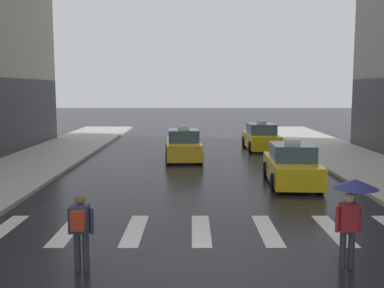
% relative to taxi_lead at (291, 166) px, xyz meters
% --- Properties ---
extents(ground_plane, '(160.00, 160.00, 0.00)m').
position_rel_taxi_lead_xyz_m(ground_plane, '(-3.77, -9.13, -0.72)').
color(ground_plane, black).
extents(crosswalk_markings, '(11.30, 2.80, 0.01)m').
position_rel_taxi_lead_xyz_m(crosswalk_markings, '(-3.77, -6.13, -0.72)').
color(crosswalk_markings, silver).
rests_on(crosswalk_markings, ground).
extents(taxi_lead, '(2.10, 4.62, 1.80)m').
position_rel_taxi_lead_xyz_m(taxi_lead, '(0.00, 0.00, 0.00)').
color(taxi_lead, yellow).
rests_on(taxi_lead, ground).
extents(taxi_second, '(2.10, 4.62, 1.80)m').
position_rel_taxi_lead_xyz_m(taxi_second, '(-4.48, 6.46, 0.00)').
color(taxi_second, gold).
rests_on(taxi_second, ground).
extents(taxi_third, '(2.03, 4.59, 1.80)m').
position_rel_taxi_lead_xyz_m(taxi_third, '(0.34, 10.50, 0.00)').
color(taxi_third, yellow).
rests_on(taxi_third, ground).
extents(pedestrian_with_umbrella, '(0.96, 0.96, 1.94)m').
position_rel_taxi_lead_xyz_m(pedestrian_with_umbrella, '(-0.62, -8.76, 0.79)').
color(pedestrian_with_umbrella, '#333338').
rests_on(pedestrian_with_umbrella, ground).
extents(pedestrian_with_backpack, '(0.55, 0.43, 1.65)m').
position_rel_taxi_lead_xyz_m(pedestrian_with_backpack, '(-6.34, -8.93, 0.25)').
color(pedestrian_with_backpack, '#333338').
rests_on(pedestrian_with_backpack, ground).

